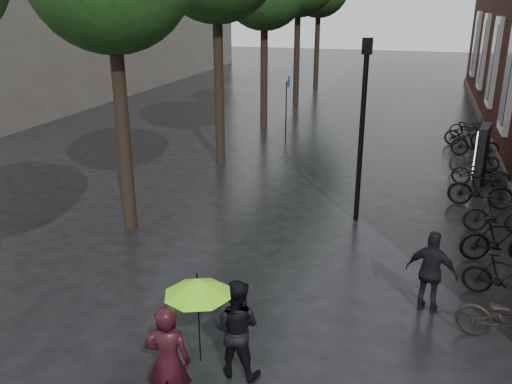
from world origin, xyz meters
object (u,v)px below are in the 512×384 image
at_px(lamp_post, 363,114).
at_px(parked_bicycles, 482,182).
at_px(ad_lightbox, 482,154).
at_px(person_black, 236,328).
at_px(person_burgundy, 168,362).
at_px(pedestrian_walking, 431,272).

bearing_deg(lamp_post, parked_bicycles, 40.19).
bearing_deg(lamp_post, ad_lightbox, 52.27).
height_order(person_black, lamp_post, lamp_post).
bearing_deg(ad_lightbox, parked_bicycles, -79.62).
height_order(person_burgundy, parked_bicycles, person_burgundy).
bearing_deg(lamp_post, pedestrian_walking, -65.70).
xyz_separation_m(ad_lightbox, lamp_post, (-3.32, -4.29, 1.89)).
xyz_separation_m(person_black, lamp_post, (1.01, 6.75, 2.00)).
bearing_deg(parked_bicycles, pedestrian_walking, -102.05).
bearing_deg(pedestrian_walking, parked_bicycles, -88.01).
distance_m(parked_bicycles, lamp_post, 4.87).
distance_m(person_burgundy, ad_lightbox, 13.10).
xyz_separation_m(parked_bicycles, lamp_post, (-3.27, -2.76, 2.33)).
relative_size(person_black, pedestrian_walking, 1.01).
distance_m(person_burgundy, pedestrian_walking, 5.13).
height_order(person_black, pedestrian_walking, person_black).
bearing_deg(ad_lightbox, person_burgundy, -99.78).
height_order(person_burgundy, ad_lightbox, ad_lightbox).
bearing_deg(person_burgundy, person_black, -130.81).
height_order(person_black, ad_lightbox, ad_lightbox).
relative_size(pedestrian_walking, parked_bicycles, 0.10).
height_order(pedestrian_walking, parked_bicycles, pedestrian_walking).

